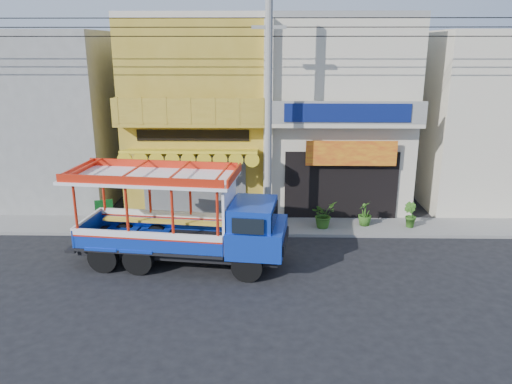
% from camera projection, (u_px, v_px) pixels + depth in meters
% --- Properties ---
extents(ground, '(90.00, 90.00, 0.00)m').
position_uv_depth(ground, '(299.00, 272.00, 16.05)').
color(ground, black).
rests_on(ground, ground).
extents(sidewalk, '(30.00, 2.00, 0.12)m').
position_uv_depth(sidewalk, '(293.00, 227.00, 19.87)').
color(sidewalk, slate).
rests_on(sidewalk, ground).
extents(shophouse_left, '(6.00, 7.50, 8.24)m').
position_uv_depth(shophouse_left, '(202.00, 112.00, 22.60)').
color(shophouse_left, '#AA8D25').
rests_on(shophouse_left, ground).
extents(shophouse_right, '(6.00, 6.75, 8.24)m').
position_uv_depth(shophouse_right, '(334.00, 112.00, 22.49)').
color(shophouse_right, beige).
rests_on(shophouse_right, ground).
extents(party_pilaster, '(0.35, 0.30, 8.00)m').
position_uv_depth(party_pilaster, '(268.00, 125.00, 19.59)').
color(party_pilaster, beige).
rests_on(party_pilaster, ground).
extents(filler_building_left, '(6.00, 6.00, 7.60)m').
position_uv_depth(filler_building_left, '(50.00, 118.00, 22.85)').
color(filler_building_left, gray).
rests_on(filler_building_left, ground).
extents(filler_building_right, '(6.00, 6.00, 7.60)m').
position_uv_depth(filler_building_right, '(489.00, 119.00, 22.48)').
color(filler_building_right, beige).
rests_on(filler_building_right, ground).
extents(utility_pole, '(28.00, 0.26, 9.00)m').
position_uv_depth(utility_pole, '(273.00, 103.00, 17.81)').
color(utility_pole, gray).
rests_on(utility_pole, ground).
extents(songthaew_truck, '(7.21, 3.09, 3.26)m').
position_uv_depth(songthaew_truck, '(195.00, 220.00, 16.12)').
color(songthaew_truck, black).
rests_on(songthaew_truck, ground).
extents(green_sign, '(0.68, 0.48, 1.06)m').
position_uv_depth(green_sign, '(105.00, 215.00, 19.69)').
color(green_sign, black).
rests_on(green_sign, sidewalk).
extents(potted_plant_a, '(1.25, 1.25, 1.05)m').
position_uv_depth(potted_plant_a, '(323.00, 214.00, 19.51)').
color(potted_plant_a, '#2D5B1A').
rests_on(potted_plant_a, sidewalk).
extents(potted_plant_b, '(0.64, 0.68, 0.98)m').
position_uv_depth(potted_plant_b, '(410.00, 215.00, 19.57)').
color(potted_plant_b, '#2D5B1A').
rests_on(potted_plant_b, sidewalk).
extents(potted_plant_c, '(0.74, 0.74, 0.98)m').
position_uv_depth(potted_plant_c, '(365.00, 213.00, 19.73)').
color(potted_plant_c, '#2D5B1A').
rests_on(potted_plant_c, sidewalk).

